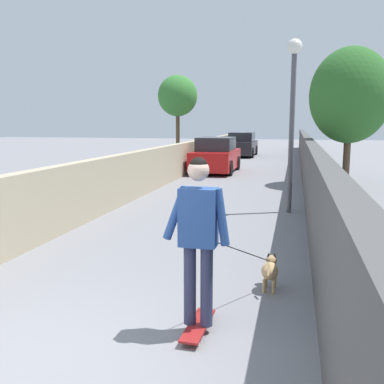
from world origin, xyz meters
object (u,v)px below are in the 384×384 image
tree_left_mid (178,96)px  dog (270,270)px  skateboard (198,325)px  lamp_post (293,95)px  tree_right_near (350,96)px  car_near (216,156)px  person_skateboarder (198,228)px  car_far (242,145)px

tree_left_mid → dog: (-16.34, -5.72, -3.24)m
skateboard → dog: dog is taller
lamp_post → skateboard: size_ratio=5.11×
tree_right_near → car_near: size_ratio=1.23×
tree_right_near → lamp_post: size_ratio=1.15×
car_near → tree_right_near: bearing=-119.6°
tree_left_mid → car_near: bearing=-139.9°
person_skateboarder → dog: 1.73m
tree_right_near → car_far: size_ratio=1.11×
tree_left_mid → lamp_post: 12.65m
lamp_post → tree_left_mid: bearing=27.8°
person_skateboarder → car_far: (24.10, 2.47, -0.41)m
dog → tree_left_mid: bearing=19.3°
tree_right_near → person_skateboarder: bearing=167.1°
tree_left_mid → car_far: 7.44m
tree_left_mid → car_far: bearing=-22.0°
skateboard → person_skateboarder: size_ratio=0.45×
tree_left_mid → person_skateboarder: tree_left_mid is taller
skateboard → person_skateboarder: bearing=146.3°
skateboard → person_skateboarder: person_skateboarder is taller
dog → car_far: car_far is taller
car_near → car_far: 9.47m
skateboard → car_near: car_near is taller
person_skateboarder → lamp_post: bearing=-7.3°
tree_left_mid → person_skateboarder: (-17.70, -5.06, -2.38)m
tree_left_mid → person_skateboarder: size_ratio=2.59×
skateboard → tree_left_mid: bearing=15.9°
skateboard → car_near: (14.63, 2.47, 0.65)m
lamp_post → car_near: (8.10, 3.30, -2.12)m
tree_right_near → skateboard: (-11.70, 2.69, -3.02)m
tree_right_near → person_skateboarder: size_ratio=2.67×
skateboard → person_skateboarder: 1.06m
tree_left_mid → lamp_post: tree_left_mid is taller
car_far → dog: bearing=-172.1°
tree_left_mid → person_skateboarder: 18.56m
car_far → person_skateboarder: bearing=-174.1°
skateboard → car_far: 24.23m
lamp_post → dog: (-5.17, 0.17, -2.56)m
tree_right_near → car_near: bearing=60.4°
lamp_post → dog: lamp_post is taller
tree_left_mid → skateboard: tree_left_mid is taller
car_far → tree_right_near: bearing=-157.4°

